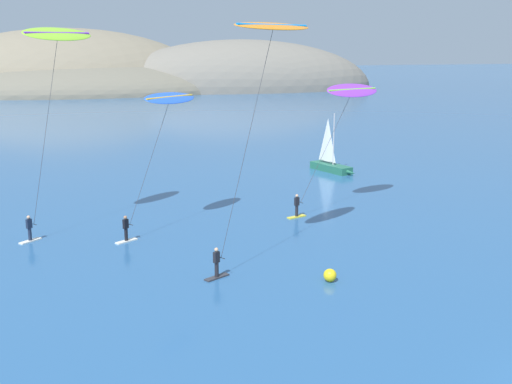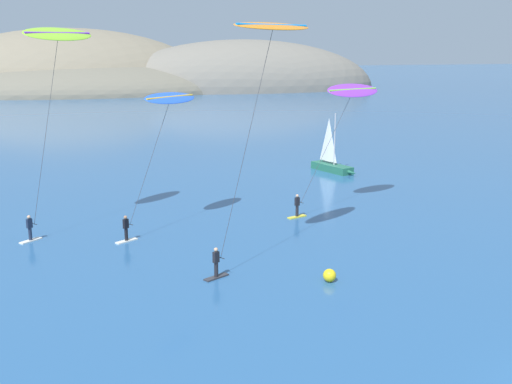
% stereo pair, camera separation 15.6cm
% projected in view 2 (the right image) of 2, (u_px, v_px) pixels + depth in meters
% --- Properties ---
extents(headland_island, '(118.91, 63.31, 31.62)m').
position_uv_depth(headland_island, '(142.00, 89.00, 170.49)').
color(headland_island, '#6B6656').
rests_on(headland_island, ground).
extents(sailboat_near, '(2.93, 5.89, 5.70)m').
position_uv_depth(sailboat_near, '(334.00, 165.00, 62.42)').
color(sailboat_near, '#23664C').
rests_on(sailboat_near, ground).
extents(kitesurfer_purple, '(8.05, 3.68, 9.43)m').
position_uv_depth(kitesurfer_purple, '(349.00, 99.00, 47.08)').
color(kitesurfer_purple, yellow).
rests_on(kitesurfer_purple, ground).
extents(kitesurfer_orange, '(7.48, 5.22, 13.52)m').
position_uv_depth(kitesurfer_orange, '(269.00, 43.00, 34.74)').
color(kitesurfer_orange, '#2D2D33').
rests_on(kitesurfer_orange, ground).
extents(kitesurfer_lime, '(5.65, 4.85, 13.37)m').
position_uv_depth(kitesurfer_lime, '(56.00, 48.00, 40.44)').
color(kitesurfer_lime, silver).
rests_on(kitesurfer_lime, ground).
extents(kitesurfer_blue, '(6.35, 5.24, 9.19)m').
position_uv_depth(kitesurfer_blue, '(167.00, 109.00, 42.04)').
color(kitesurfer_blue, silver).
rests_on(kitesurfer_blue, ground).
extents(marker_buoy, '(0.70, 0.70, 0.70)m').
position_uv_depth(marker_buoy, '(330.00, 275.00, 33.92)').
color(marker_buoy, yellow).
rests_on(marker_buoy, ground).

